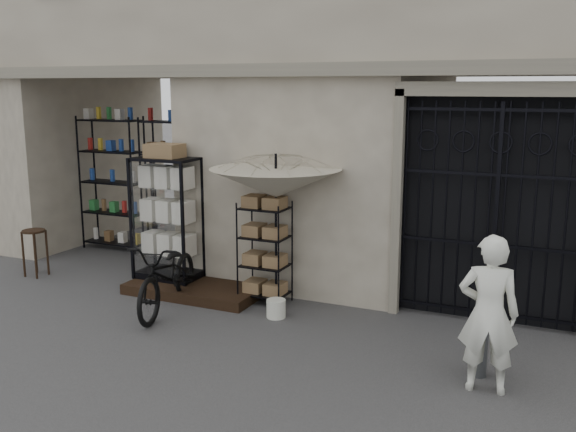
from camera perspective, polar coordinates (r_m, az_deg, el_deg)
The scene contains 13 objects.
ground at distance 7.34m, azimuth 1.23°, elevation -12.92°, with size 80.00×80.00×0.00m, color black.
shop_recess at distance 11.54m, azimuth -14.05°, elevation 3.49°, with size 3.00×1.70×3.00m, color black.
shop_shelving at distance 12.00m, azimuth -12.71°, elevation 2.63°, with size 2.70×0.50×2.50m, color black.
iron_gate at distance 8.62m, azimuth 18.16°, elevation 0.64°, with size 2.50×0.21×3.00m.
step_platform at distance 9.66m, azimuth -8.37°, elevation -6.49°, with size 2.00×0.90×0.15m, color black.
display_cabinet at distance 9.85m, azimuth -10.68°, elevation -0.77°, with size 1.00×0.70×2.00m.
wire_rack at distance 9.05m, azimuth -2.07°, elevation -3.39°, with size 0.73×0.59×1.46m.
market_umbrella at distance 8.71m, azimuth -1.09°, elevation 3.65°, with size 1.77×1.80×2.57m.
white_bucket at distance 8.63m, azimuth -1.07°, elevation -8.22°, with size 0.26×0.26×0.25m, color beige.
bicycle at distance 9.10m, azimuth -10.47°, elevation -8.20°, with size 0.66×1.00×1.90m, color black.
wooden_stool at distance 11.18m, azimuth -21.55°, elevation -2.97°, with size 0.47×0.47×0.77m.
steel_bollard at distance 7.17m, azimuth 16.78°, elevation -10.39°, with size 0.15×0.15×0.84m, color #585B5F.
shopkeeper at distance 7.04m, azimuth 16.98°, elevation -14.56°, with size 0.59×1.63×0.39m, color white.
Camera 1 is at (2.61, -6.16, 3.03)m, focal length 40.00 mm.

